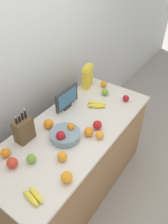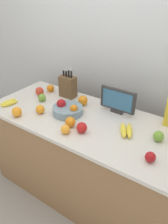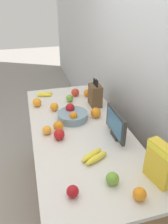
% 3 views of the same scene
% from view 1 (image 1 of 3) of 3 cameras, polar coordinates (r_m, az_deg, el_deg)
% --- Properties ---
extents(ground_plane, '(14.00, 14.00, 0.00)m').
position_cam_1_polar(ground_plane, '(2.65, -2.13, -18.08)').
color(ground_plane, gray).
extents(wall_back, '(9.00, 0.06, 2.60)m').
position_cam_1_polar(wall_back, '(2.11, -16.35, 11.26)').
color(wall_back, silver).
rests_on(wall_back, ground_plane).
extents(counter, '(1.74, 0.76, 0.87)m').
position_cam_1_polar(counter, '(2.30, -2.38, -12.04)').
color(counter, olive).
rests_on(counter, ground_plane).
extents(knife_block, '(0.16, 0.10, 0.32)m').
position_cam_1_polar(knife_block, '(1.87, -15.48, -4.49)').
color(knife_block, brown).
rests_on(knife_block, counter).
extents(small_monitor, '(0.32, 0.03, 0.22)m').
position_cam_1_polar(small_monitor, '(2.15, -4.49, 3.60)').
color(small_monitor, '#2D2D2D').
rests_on(small_monitor, counter).
extents(cereal_box, '(0.18, 0.10, 0.26)m').
position_cam_1_polar(cereal_box, '(2.49, 0.94, 9.56)').
color(cereal_box, gold).
rests_on(cereal_box, counter).
extents(fruit_bowl, '(0.26, 0.26, 0.12)m').
position_cam_1_polar(fruit_bowl, '(1.87, -4.96, -5.93)').
color(fruit_bowl, gray).
rests_on(fruit_bowl, counter).
extents(banana_bunch_left, '(0.10, 0.18, 0.04)m').
position_cam_1_polar(banana_bunch_left, '(1.56, -13.06, -20.66)').
color(banana_bunch_left, yellow).
rests_on(banana_bunch_left, counter).
extents(banana_bunch_right, '(0.16, 0.21, 0.04)m').
position_cam_1_polar(banana_bunch_right, '(2.23, 3.31, 1.95)').
color(banana_bunch_right, yellow).
rests_on(banana_bunch_right, counter).
extents(apple_front, '(0.07, 0.07, 0.07)m').
position_cam_1_polar(apple_front, '(2.33, 10.89, 3.53)').
color(apple_front, '#A31419').
rests_on(apple_front, counter).
extents(apple_by_knife_block, '(0.08, 0.08, 0.08)m').
position_cam_1_polar(apple_by_knife_block, '(2.40, 5.51, 5.23)').
color(apple_by_knife_block, '#6B9E33').
rests_on(apple_by_knife_block, counter).
extents(apple_middle, '(0.07, 0.07, 0.07)m').
position_cam_1_polar(apple_middle, '(1.73, -13.58, -11.76)').
color(apple_middle, '#6B9E33').
rests_on(apple_middle, counter).
extents(apple_rear, '(0.08, 0.08, 0.08)m').
position_cam_1_polar(apple_rear, '(1.74, -18.28, -12.52)').
color(apple_rear, red).
rests_on(apple_rear, counter).
extents(apple_leftmost, '(0.08, 0.08, 0.08)m').
position_cam_1_polar(apple_leftmost, '(1.95, 3.51, -3.40)').
color(apple_leftmost, red).
rests_on(apple_leftmost, counter).
extents(orange_front_left, '(0.08, 0.08, 0.08)m').
position_cam_1_polar(orange_front_left, '(1.59, -4.56, -16.61)').
color(orange_front_left, orange).
rests_on(orange_front_left, counter).
extents(orange_near_bowl, '(0.08, 0.08, 0.08)m').
position_cam_1_polar(orange_near_bowl, '(1.71, -5.77, -11.47)').
color(orange_near_bowl, orange).
rests_on(orange_near_bowl, counter).
extents(orange_mid_left, '(0.07, 0.07, 0.07)m').
position_cam_1_polar(orange_mid_left, '(2.54, 5.17, 7.28)').
color(orange_mid_left, orange).
rests_on(orange_mid_left, counter).
extents(orange_front_center, '(0.09, 0.09, 0.09)m').
position_cam_1_polar(orange_front_center, '(1.98, -9.24, -3.08)').
color(orange_front_center, orange).
rests_on(orange_front_center, counter).
extents(orange_front_right, '(0.08, 0.08, 0.08)m').
position_cam_1_polar(orange_front_right, '(1.88, 1.25, -5.20)').
color(orange_front_right, orange).
rests_on(orange_front_right, counter).
extents(orange_by_cereal, '(0.08, 0.08, 0.08)m').
position_cam_1_polar(orange_by_cereal, '(1.83, -19.85, -10.03)').
color(orange_by_cereal, orange).
rests_on(orange_by_cereal, counter).
extents(orange_back_center, '(0.07, 0.07, 0.07)m').
position_cam_1_polar(orange_back_center, '(1.87, 4.10, -6.02)').
color(orange_back_center, orange).
rests_on(orange_back_center, counter).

